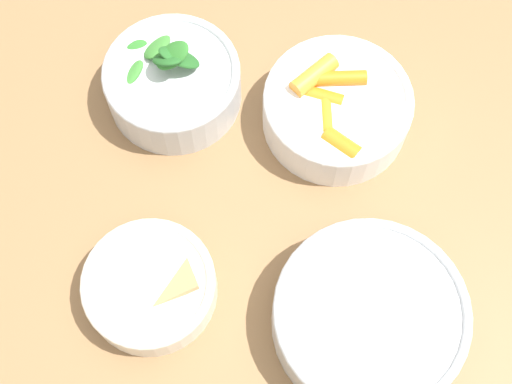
{
  "coord_description": "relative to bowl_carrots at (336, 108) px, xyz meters",
  "views": [
    {
      "loc": [
        0.23,
        0.02,
        1.48
      ],
      "look_at": [
        -0.06,
        -0.05,
        0.77
      ],
      "focal_mm": 50.0,
      "sensor_mm": 36.0,
      "label": 1
    }
  ],
  "objects": [
    {
      "name": "ground_plane",
      "position": [
        0.18,
        -0.01,
        -0.77
      ],
      "size": [
        10.0,
        10.0,
        0.0
      ],
      "primitive_type": "plane",
      "color": "brown"
    },
    {
      "name": "dining_table",
      "position": [
        0.18,
        -0.01,
        -0.15
      ],
      "size": [
        1.02,
        0.89,
        0.74
      ],
      "color": "olive",
      "rests_on": "ground_plane"
    },
    {
      "name": "bowl_carrots",
      "position": [
        0.0,
        0.0,
        0.0
      ],
      "size": [
        0.17,
        0.17,
        0.07
      ],
      "color": "white",
      "rests_on": "dining_table"
    },
    {
      "name": "bowl_greens",
      "position": [
        0.01,
        -0.19,
        0.0
      ],
      "size": [
        0.16,
        0.16,
        0.1
      ],
      "color": "silver",
      "rests_on": "dining_table"
    },
    {
      "name": "bowl_beans_hotdog",
      "position": [
        0.23,
        0.08,
        -0.0
      ],
      "size": [
        0.19,
        0.19,
        0.06
      ],
      "color": "silver",
      "rests_on": "dining_table"
    },
    {
      "name": "bowl_cookies",
      "position": [
        0.25,
        -0.14,
        -0.01
      ],
      "size": [
        0.14,
        0.14,
        0.05
      ],
      "color": "silver",
      "rests_on": "dining_table"
    }
  ]
}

